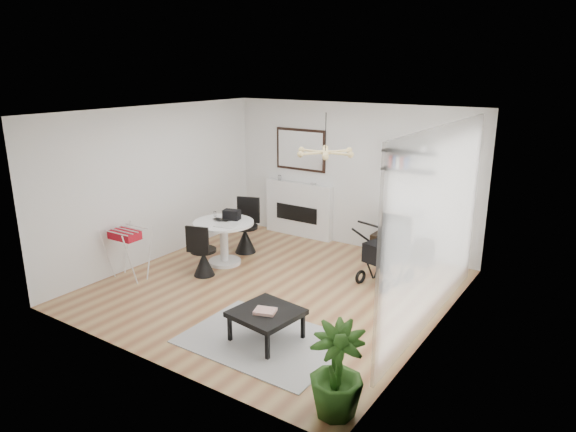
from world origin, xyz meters
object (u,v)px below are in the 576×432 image
Objects in this scene: fireplace at (299,203)px; drying_rack at (129,252)px; stroller at (388,254)px; coffee_table at (266,314)px; dining_table at (224,236)px; tv_console at (401,248)px; potted_plant at (336,371)px; crt_tv at (402,223)px.

drying_rack is (-1.07, -3.41, -0.24)m from fireplace.
stroller is 2.62m from coffee_table.
dining_table is at bearing 141.55° from coffee_table.
potted_plant reaches higher than tv_console.
potted_plant is at bearing -28.85° from coffee_table.
dining_table is at bearing -142.07° from tv_console.
potted_plant reaches higher than dining_table.
fireplace is 2.07× the size of dining_table.
tv_console is 1.11× the size of potted_plant.
fireplace is 2.24× the size of potted_plant.
tv_console is at bearing -3.06° from fireplace.
drying_rack reaches higher than dining_table.
crt_tv reaches higher than dining_table.
crt_tv is 0.57× the size of stroller.
coffee_table is at bearing -38.45° from dining_table.
fireplace reaches higher than stroller.
crt_tv is at bearing 115.89° from stroller.
crt_tv is at bearing 104.07° from potted_plant.
tv_console is at bearing 115.01° from stroller.
fireplace is 3.51× the size of crt_tv.
coffee_table is (-0.52, -2.57, -0.10)m from stroller.
fireplace reaches higher than crt_tv.
fireplace reaches higher than dining_table.
dining_table reaches higher than tv_console.
stroller is 1.12× the size of potted_plant.
drying_rack reaches higher than coffee_table.
stroller is 1.27× the size of coffee_table.
crt_tv is 0.72× the size of coffee_table.
fireplace is at bearing 126.40° from potted_plant.
fireplace is 2.07m from dining_table.
crt_tv is (2.24, -0.12, -0.02)m from fireplace.
crt_tv reaches higher than tv_console.
fireplace reaches higher than drying_rack.
dining_table is at bearing -96.12° from fireplace.
dining_table is 1.23× the size of drying_rack.
crt_tv is 4.67m from drying_rack.
potted_plant reaches higher than crt_tv.
crt_tv is at bearing 85.26° from coffee_table.
crt_tv is 4.56m from potted_plant.
fireplace is at bearing 117.25° from coffee_table.
drying_rack is at bearing 173.13° from coffee_table.
dining_table is (-2.48, -1.93, 0.30)m from tv_console.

